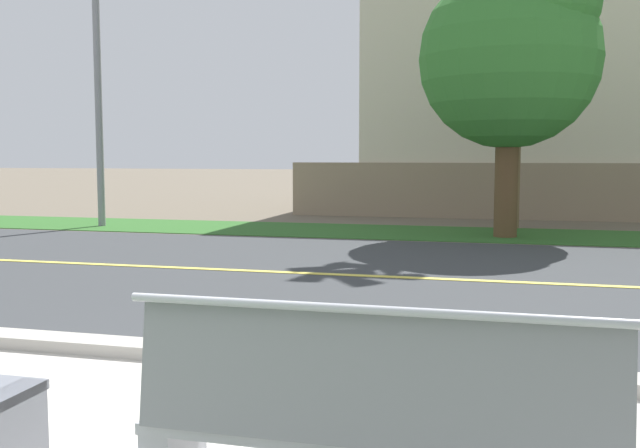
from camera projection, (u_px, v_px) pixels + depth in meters
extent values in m
plane|color=#665B4C|center=(379.00, 260.00, 10.89)|extent=(140.00, 140.00, 0.00)
cube|color=#ADA89E|center=(249.00, 357.00, 5.44)|extent=(44.00, 0.30, 0.11)
cube|color=#383A3D|center=(359.00, 276.00, 9.44)|extent=(52.00, 8.00, 0.01)
cube|color=#E0CC4C|center=(359.00, 275.00, 9.44)|extent=(48.00, 0.14, 0.01)
cube|color=#2D6026|center=(413.00, 233.00, 14.73)|extent=(48.00, 2.80, 0.02)
cube|color=slate|center=(10.00, 437.00, 3.47)|extent=(0.14, 0.40, 0.45)
cube|color=#9EA0A8|center=(377.00, 433.00, 3.00)|extent=(2.00, 0.44, 0.05)
cube|color=slate|center=(369.00, 380.00, 2.78)|extent=(1.92, 0.12, 0.52)
cylinder|color=#9EA0A8|center=(369.00, 310.00, 2.75)|extent=(2.00, 0.04, 0.04)
cylinder|color=gray|center=(97.00, 49.00, 15.73)|extent=(0.16, 0.16, 7.83)
cylinder|color=brown|center=(506.00, 182.00, 13.82)|extent=(0.44, 0.44, 2.14)
sphere|color=#33752D|center=(509.00, 58.00, 13.59)|extent=(3.42, 3.42, 3.42)
cylinder|color=brown|center=(517.00, 1.00, 15.16)|extent=(0.32, 0.32, 9.65)
cube|color=gray|center=(548.00, 192.00, 17.64)|extent=(13.00, 0.36, 1.40)
cube|color=beige|center=(595.00, 89.00, 20.13)|extent=(12.19, 6.40, 6.86)
cube|color=#232833|center=(493.00, 66.00, 17.68)|extent=(1.10, 0.06, 1.30)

